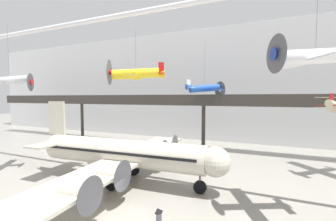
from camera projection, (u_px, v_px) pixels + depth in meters
ground_plane at (119, 214)px, 18.42m from camera, size 260.00×260.00×0.00m
hangar_back_wall at (214, 85)px, 50.09m from camera, size 140.00×3.00×24.68m
mezzanine_walkway at (202, 104)px, 41.37m from camera, size 110.00×3.20×10.06m
ceiling_truss_beam at (157, 9)px, 23.88m from camera, size 120.00×0.60×0.60m
airliner_silver_main at (121, 153)px, 25.22m from camera, size 24.46×27.81×9.06m
suspended_plane_yellow_lowwing at (136, 74)px, 30.52m from camera, size 8.13×9.21×7.39m
suspended_plane_white_twin at (315, 57)px, 16.38m from camera, size 6.79×7.70×7.35m
suspended_plane_blue_trainer at (205, 88)px, 37.74m from camera, size 7.11×7.07×9.21m
suspended_plane_silver_racer at (10, 80)px, 28.17m from camera, size 5.39×5.79×8.26m
info_sign_pedestal at (159, 218)px, 16.94m from camera, size 0.40×0.70×1.24m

